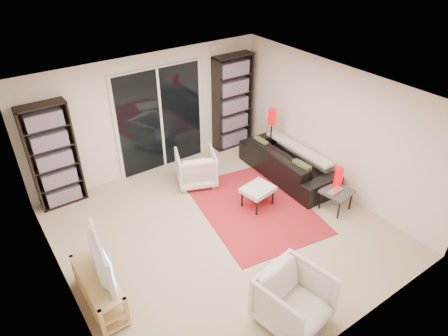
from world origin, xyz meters
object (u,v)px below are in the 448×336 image
Objects in this scene: bookshelf_left at (53,157)px; armchair_back at (196,168)px; floor_lamp at (272,123)px; armchair_front at (294,300)px; tv_stand at (99,288)px; sofa at (287,162)px; ottoman at (258,190)px; bookshelf_right at (233,102)px; side_table at (337,193)px.

bookshelf_left is 2.58m from armchair_back.
bookshelf_left is 1.61× the size of floor_lamp.
bookshelf_left is 2.57× the size of armchair_back.
bookshelf_left is 2.34× the size of armchair_front.
tv_stand is 0.54× the size of sofa.
tv_stand is at bearing 55.64° from armchair_back.
tv_stand is 1.94× the size of ottoman.
bookshelf_right is 4.87m from armchair_front.
bookshelf_left is 0.93× the size of bookshelf_right.
bookshelf_right is 1.86m from sofa.
armchair_front is 1.50× the size of side_table.
sofa is 2.63× the size of armchair_front.
floor_lamp reaches higher than sofa.
ottoman is 1.11× the size of side_table.
bookshelf_left reaches higher than tv_stand.
armchair_back is at bearing -20.00° from bookshelf_left.
tv_stand is 4.33m from sofa.
armchair_front is 2.47m from ottoman.
sofa is 1.19m from ottoman.
armchair_back is 1.23× the size of ottoman.
armchair_front is (-0.66, -3.46, 0.03)m from armchair_back.
bookshelf_right reaches higher than tv_stand.
sofa is 3.95× the size of side_table.
bookshelf_left is at bearing 143.22° from ottoman.
sofa is 1.81× the size of floor_lamp.
sofa is 0.88m from floor_lamp.
armchair_back is (2.35, -0.86, -0.63)m from bookshelf_left.
bookshelf_right reaches higher than armchair_front.
armchair_back is at bearing 173.49° from floor_lamp.
sofa is 2.89× the size of armchair_back.
bookshelf_left is at bearing 68.72° from sofa.
bookshelf_right is 1.09m from floor_lamp.
tv_stand is at bearing -160.33° from floor_lamp.
armchair_back is (-1.50, -0.86, -0.71)m from bookshelf_right.
armchair_back is 2.69m from side_table.
armchair_back is at bearing 126.54° from side_table.
ottoman is (-0.98, -2.14, -0.71)m from bookshelf_right.
tv_stand is 0.98× the size of floor_lamp.
armchair_front reaches higher than armchair_back.
ottoman is at bearing 51.94° from armchair_front.
bookshelf_left is 1.64× the size of tv_stand.
tv_stand is 1.43× the size of armchair_front.
bookshelf_right is at bearing 91.98° from side_table.
floor_lamp is (0.10, 0.66, 0.58)m from sofa.
bookshelf_right is at bearing -128.46° from armchair_back.
side_table is (1.09, -0.88, 0.01)m from ottoman.
armchair_front is at bearing -68.58° from bookshelf_left.
floor_lamp is (0.23, -1.05, -0.15)m from bookshelf_right.
armchair_back reaches higher than side_table.
side_table is at bearing -179.15° from sofa.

